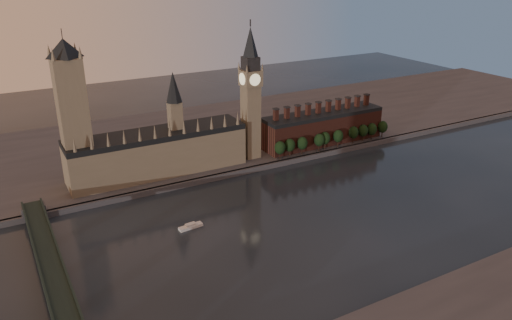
{
  "coord_description": "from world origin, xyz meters",
  "views": [
    {
      "loc": [
        -168.31,
        -218.23,
        151.28
      ],
      "look_at": [
        -15.94,
        55.0,
        25.33
      ],
      "focal_mm": 35.0,
      "sensor_mm": 36.0,
      "label": 1
    }
  ],
  "objects": [
    {
      "name": "embankment_tree_7",
      "position": [
        113.01,
        95.18,
        13.47
      ],
      "size": [
        8.6,
        8.6,
        14.88
      ],
      "color": "black",
      "rests_on": "north_bank"
    },
    {
      "name": "embankment_tree_8",
      "position": [
        122.22,
        94.31,
        13.47
      ],
      "size": [
        8.6,
        8.6,
        14.88
      ],
      "color": "black",
      "rests_on": "north_bank"
    },
    {
      "name": "north_bank",
      "position": [
        0.0,
        178.04,
        2.0
      ],
      "size": [
        900.0,
        182.0,
        4.0
      ],
      "color": "#4B4B50",
      "rests_on": "ground"
    },
    {
      "name": "palace_of_westminster",
      "position": [
        -64.41,
        114.91,
        21.63
      ],
      "size": [
        130.0,
        30.3,
        74.0
      ],
      "color": "#756953",
      "rests_on": "north_bank"
    },
    {
      "name": "victoria_tower",
      "position": [
        -120.0,
        115.0,
        59.09
      ],
      "size": [
        24.0,
        24.0,
        108.0
      ],
      "color": "#756953",
      "rests_on": "north_bank"
    },
    {
      "name": "embankment_tree_3",
      "position": [
        65.32,
        93.8,
        13.47
      ],
      "size": [
        8.6,
        8.6,
        14.88
      ],
      "color": "black",
      "rests_on": "north_bank"
    },
    {
      "name": "embankment_tree_2",
      "position": [
        48.82,
        94.25,
        13.47
      ],
      "size": [
        8.6,
        8.6,
        14.88
      ],
      "color": "black",
      "rests_on": "north_bank"
    },
    {
      "name": "embankment_tree_1",
      "position": [
        37.53,
        95.32,
        13.47
      ],
      "size": [
        8.6,
        8.6,
        14.88
      ],
      "color": "black",
      "rests_on": "north_bank"
    },
    {
      "name": "embankment_tree_5",
      "position": [
        85.09,
        94.15,
        13.47
      ],
      "size": [
        8.6,
        8.6,
        14.88
      ],
      "color": "black",
      "rests_on": "north_bank"
    },
    {
      "name": "big_ben",
      "position": [
        10.0,
        110.0,
        56.83
      ],
      "size": [
        15.0,
        15.0,
        107.0
      ],
      "color": "#756953",
      "rests_on": "north_bank"
    },
    {
      "name": "embankment_tree_4",
      "position": [
        72.2,
        95.24,
        13.47
      ],
      "size": [
        8.6,
        8.6,
        14.88
      ],
      "color": "black",
      "rests_on": "north_bank"
    },
    {
      "name": "chimney_block",
      "position": [
        80.0,
        110.0,
        17.82
      ],
      "size": [
        110.0,
        25.0,
        37.0
      ],
      "color": "#52271F",
      "rests_on": "north_bank"
    },
    {
      "name": "embankment_tree_6",
      "position": [
        102.51,
        95.33,
        13.47
      ],
      "size": [
        8.6,
        8.6,
        14.88
      ],
      "color": "black",
      "rests_on": "north_bank"
    },
    {
      "name": "westminster_bridge",
      "position": [
        -155.0,
        -2.7,
        7.44
      ],
      "size": [
        14.0,
        200.0,
        11.55
      ],
      "color": "black",
      "rests_on": "ground"
    },
    {
      "name": "embankment_tree_0",
      "position": [
        27.58,
        94.18,
        13.47
      ],
      "size": [
        8.6,
        8.6,
        14.88
      ],
      "color": "black",
      "rests_on": "north_bank"
    },
    {
      "name": "ground",
      "position": [
        0.0,
        0.0,
        0.0
      ],
      "size": [
        900.0,
        900.0,
        0.0
      ],
      "primitive_type": "plane",
      "color": "black",
      "rests_on": "ground"
    },
    {
      "name": "river_boat",
      "position": [
        -73.76,
        32.76,
        1.14
      ],
      "size": [
        15.26,
        5.58,
        2.99
      ],
      "rotation": [
        0.0,
        0.0,
        0.09
      ],
      "color": "silver",
      "rests_on": "ground"
    },
    {
      "name": "embankment_tree_9",
      "position": [
        135.0,
        94.69,
        13.47
      ],
      "size": [
        8.6,
        8.6,
        14.88
      ],
      "color": "black",
      "rests_on": "north_bank"
    }
  ]
}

